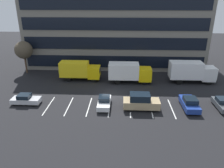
{
  "coord_description": "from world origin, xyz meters",
  "views": [
    {
      "loc": [
        1.64,
        -30.01,
        14.15
      ],
      "look_at": [
        0.11,
        1.08,
        1.4
      ],
      "focal_mm": 34.91,
      "sensor_mm": 36.0,
      "label": 1
    }
  ],
  "objects_px": {
    "sedan_silver": "(26,99)",
    "sedan_charcoal": "(222,104)",
    "box_truck_yellow_all": "(79,70)",
    "sedan_white": "(104,102)",
    "bare_tree": "(24,50)",
    "box_truck_white": "(191,71)",
    "suv_tan": "(141,102)",
    "box_truck_yellow": "(129,72)",
    "sedan_navy": "(189,103)"
  },
  "relations": [
    {
      "from": "sedan_silver",
      "to": "sedan_charcoal",
      "type": "bearing_deg",
      "value": -0.04
    },
    {
      "from": "sedan_silver",
      "to": "box_truck_yellow_all",
      "type": "bearing_deg",
      "value": 58.76
    },
    {
      "from": "sedan_white",
      "to": "bare_tree",
      "type": "xyz_separation_m",
      "value": [
        -16.28,
        13.11,
        3.86
      ]
    },
    {
      "from": "box_truck_white",
      "to": "box_truck_yellow_all",
      "type": "bearing_deg",
      "value": 179.48
    },
    {
      "from": "box_truck_white",
      "to": "suv_tan",
      "type": "distance_m",
      "value": 13.77
    },
    {
      "from": "suv_tan",
      "to": "sedan_silver",
      "type": "bearing_deg",
      "value": 177.53
    },
    {
      "from": "sedan_charcoal",
      "to": "bare_tree",
      "type": "height_order",
      "value": "bare_tree"
    },
    {
      "from": "box_truck_yellow",
      "to": "sedan_white",
      "type": "bearing_deg",
      "value": -111.4
    },
    {
      "from": "box_truck_white",
      "to": "box_truck_yellow",
      "type": "bearing_deg",
      "value": -176.75
    },
    {
      "from": "box_truck_yellow_all",
      "to": "sedan_white",
      "type": "relative_size",
      "value": 1.8
    },
    {
      "from": "box_truck_white",
      "to": "sedan_charcoal",
      "type": "bearing_deg",
      "value": -80.21
    },
    {
      "from": "sedan_charcoal",
      "to": "box_truck_yellow",
      "type": "bearing_deg",
      "value": 144.37
    },
    {
      "from": "suv_tan",
      "to": "bare_tree",
      "type": "bearing_deg",
      "value": 147.43
    },
    {
      "from": "box_truck_white",
      "to": "sedan_charcoal",
      "type": "relative_size",
      "value": 2.0
    },
    {
      "from": "sedan_white",
      "to": "sedan_silver",
      "type": "bearing_deg",
      "value": 178.69
    },
    {
      "from": "box_truck_yellow_all",
      "to": "sedan_white",
      "type": "xyz_separation_m",
      "value": [
        5.2,
        -9.84,
        -1.2
      ]
    },
    {
      "from": "suv_tan",
      "to": "box_truck_yellow_all",
      "type": "bearing_deg",
      "value": 134.56
    },
    {
      "from": "box_truck_yellow",
      "to": "sedan_silver",
      "type": "relative_size",
      "value": 1.88
    },
    {
      "from": "box_truck_yellow_all",
      "to": "sedan_navy",
      "type": "distance_m",
      "value": 19.34
    },
    {
      "from": "box_truck_white",
      "to": "sedan_silver",
      "type": "distance_m",
      "value": 26.97
    },
    {
      "from": "suv_tan",
      "to": "sedan_silver",
      "type": "height_order",
      "value": "suv_tan"
    },
    {
      "from": "suv_tan",
      "to": "sedan_silver",
      "type": "distance_m",
      "value": 15.95
    },
    {
      "from": "box_truck_white",
      "to": "bare_tree",
      "type": "xyz_separation_m",
      "value": [
        -30.51,
        3.44,
        2.48
      ]
    },
    {
      "from": "box_truck_yellow_all",
      "to": "sedan_white",
      "type": "distance_m",
      "value": 11.19
    },
    {
      "from": "box_truck_yellow",
      "to": "box_truck_white",
      "type": "bearing_deg",
      "value": 3.25
    },
    {
      "from": "sedan_navy",
      "to": "sedan_white",
      "type": "bearing_deg",
      "value": -179.88
    },
    {
      "from": "box_truck_white",
      "to": "bare_tree",
      "type": "height_order",
      "value": "bare_tree"
    },
    {
      "from": "sedan_white",
      "to": "sedan_silver",
      "type": "height_order",
      "value": "sedan_white"
    },
    {
      "from": "suv_tan",
      "to": "sedan_white",
      "type": "bearing_deg",
      "value": 174.94
    },
    {
      "from": "sedan_white",
      "to": "box_truck_yellow_all",
      "type": "bearing_deg",
      "value": 117.84
    },
    {
      "from": "sedan_navy",
      "to": "bare_tree",
      "type": "height_order",
      "value": "bare_tree"
    },
    {
      "from": "suv_tan",
      "to": "sedan_white",
      "type": "height_order",
      "value": "suv_tan"
    },
    {
      "from": "box_truck_white",
      "to": "box_truck_yellow_all",
      "type": "relative_size",
      "value": 1.09
    },
    {
      "from": "box_truck_white",
      "to": "sedan_white",
      "type": "relative_size",
      "value": 1.97
    },
    {
      "from": "box_truck_yellow",
      "to": "sedan_navy",
      "type": "relative_size",
      "value": 1.66
    },
    {
      "from": "sedan_navy",
      "to": "sedan_white",
      "type": "height_order",
      "value": "sedan_navy"
    },
    {
      "from": "sedan_navy",
      "to": "sedan_white",
      "type": "relative_size",
      "value": 1.12
    },
    {
      "from": "sedan_charcoal",
      "to": "sedan_silver",
      "type": "bearing_deg",
      "value": 179.96
    },
    {
      "from": "box_truck_yellow",
      "to": "suv_tan",
      "type": "distance_m",
      "value": 9.63
    },
    {
      "from": "sedan_navy",
      "to": "sedan_silver",
      "type": "height_order",
      "value": "sedan_navy"
    },
    {
      "from": "box_truck_yellow",
      "to": "suv_tan",
      "type": "height_order",
      "value": "box_truck_yellow"
    },
    {
      "from": "sedan_silver",
      "to": "bare_tree",
      "type": "xyz_separation_m",
      "value": [
        -5.27,
        12.85,
        3.86
      ]
    },
    {
      "from": "sedan_white",
      "to": "box_truck_yellow",
      "type": "bearing_deg",
      "value": 68.6
    },
    {
      "from": "sedan_navy",
      "to": "bare_tree",
      "type": "bearing_deg",
      "value": 154.73
    },
    {
      "from": "bare_tree",
      "to": "sedan_silver",
      "type": "bearing_deg",
      "value": -67.7
    },
    {
      "from": "box_truck_yellow_all",
      "to": "sedan_silver",
      "type": "xyz_separation_m",
      "value": [
        -5.81,
        -9.58,
        -1.21
      ]
    },
    {
      "from": "box_truck_yellow_all",
      "to": "bare_tree",
      "type": "bearing_deg",
      "value": 163.57
    },
    {
      "from": "sedan_navy",
      "to": "sedan_charcoal",
      "type": "height_order",
      "value": "sedan_navy"
    },
    {
      "from": "box_truck_yellow",
      "to": "bare_tree",
      "type": "bearing_deg",
      "value": 168.45
    },
    {
      "from": "suv_tan",
      "to": "bare_tree",
      "type": "relative_size",
      "value": 0.77
    }
  ]
}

